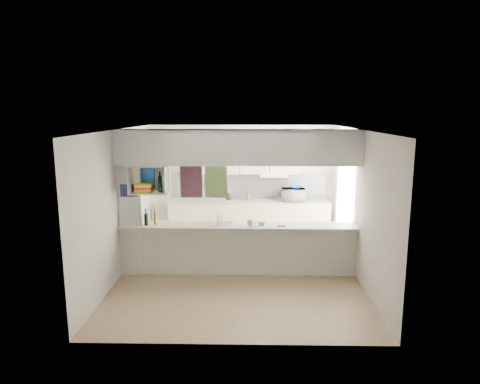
{
  "coord_description": "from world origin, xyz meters",
  "views": [
    {
      "loc": [
        0.18,
        -7.36,
        2.91
      ],
      "look_at": [
        0.02,
        0.5,
        1.42
      ],
      "focal_mm": 32.0,
      "sensor_mm": 36.0,
      "label": 1
    }
  ],
  "objects_px": {
    "bowl": "(296,187)",
    "wine_bottles": "(151,218)",
    "microwave": "(294,195)",
    "dish_rack": "(221,220)"
  },
  "relations": [
    {
      "from": "microwave",
      "to": "bowl",
      "type": "height_order",
      "value": "bowl"
    },
    {
      "from": "bowl",
      "to": "wine_bottles",
      "type": "bearing_deg",
      "value": -143.12
    },
    {
      "from": "microwave",
      "to": "wine_bottles",
      "type": "relative_size",
      "value": 1.6
    },
    {
      "from": "dish_rack",
      "to": "microwave",
      "type": "bearing_deg",
      "value": 54.26
    },
    {
      "from": "bowl",
      "to": "dish_rack",
      "type": "relative_size",
      "value": 0.69
    },
    {
      "from": "bowl",
      "to": "dish_rack",
      "type": "bearing_deg",
      "value": -127.52
    },
    {
      "from": "microwave",
      "to": "bowl",
      "type": "distance_m",
      "value": 0.18
    },
    {
      "from": "bowl",
      "to": "wine_bottles",
      "type": "distance_m",
      "value": 3.49
    },
    {
      "from": "microwave",
      "to": "dish_rack",
      "type": "distance_m",
      "value": 2.5
    },
    {
      "from": "bowl",
      "to": "wine_bottles",
      "type": "height_order",
      "value": "bowl"
    }
  ]
}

